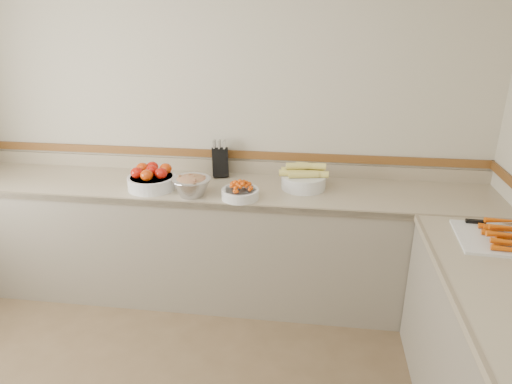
# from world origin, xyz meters

# --- Properties ---
(back_wall) EXTENTS (4.00, 0.00, 4.00)m
(back_wall) POSITION_xyz_m (0.00, 2.00, 1.30)
(back_wall) COLOR beige
(back_wall) RESTS_ON ground_plane
(counter_back) EXTENTS (4.00, 0.65, 1.08)m
(counter_back) POSITION_xyz_m (0.00, 1.68, 0.45)
(counter_back) COLOR tan
(counter_back) RESTS_ON ground_plane
(knife_block) EXTENTS (0.15, 0.17, 0.29)m
(knife_block) POSITION_xyz_m (-0.00, 1.90, 1.02)
(knife_block) COLOR black
(knife_block) RESTS_ON counter_back
(tomato_bowl) EXTENTS (0.34, 0.34, 0.17)m
(tomato_bowl) POSITION_xyz_m (-0.43, 1.57, 0.97)
(tomato_bowl) COLOR silver
(tomato_bowl) RESTS_ON counter_back
(cherry_tomato_bowl) EXTENTS (0.25, 0.25, 0.13)m
(cherry_tomato_bowl) POSITION_xyz_m (0.23, 1.47, 0.95)
(cherry_tomato_bowl) COLOR silver
(cherry_tomato_bowl) RESTS_ON counter_back
(corn_bowl) EXTENTS (0.35, 0.32, 0.19)m
(corn_bowl) POSITION_xyz_m (0.64, 1.72, 0.97)
(corn_bowl) COLOR silver
(corn_bowl) RESTS_ON counter_back
(rhubarb_bowl) EXTENTS (0.27, 0.27, 0.15)m
(rhubarb_bowl) POSITION_xyz_m (-0.11, 1.48, 0.98)
(rhubarb_bowl) COLOR #B2B2BA
(rhubarb_bowl) RESTS_ON counter_back
(cutting_board) EXTENTS (0.54, 0.44, 0.07)m
(cutting_board) POSITION_xyz_m (1.79, 1.06, 0.92)
(cutting_board) COLOR silver
(cutting_board) RESTS_ON counter_right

